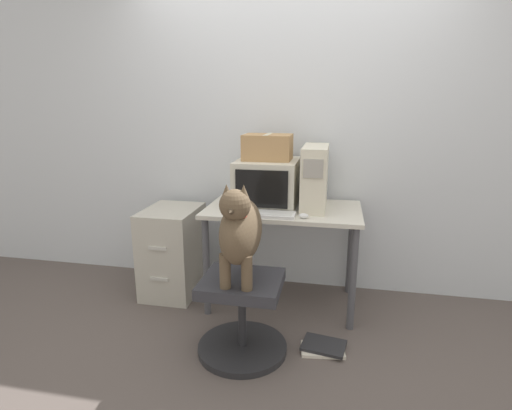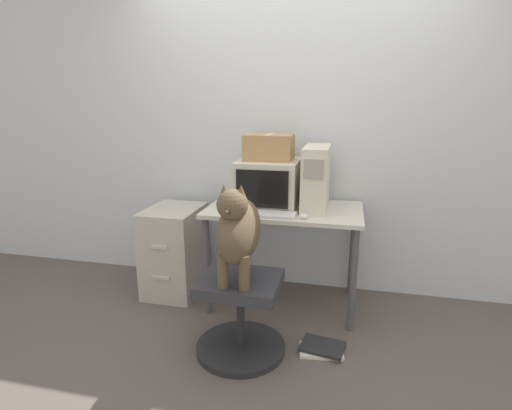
# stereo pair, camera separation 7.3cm
# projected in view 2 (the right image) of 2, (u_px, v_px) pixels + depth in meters

# --- Properties ---
(ground_plane) EXTENTS (12.00, 12.00, 0.00)m
(ground_plane) POSITION_uv_depth(u_px,v_px,m) (275.00, 324.00, 2.83)
(ground_plane) COLOR #564C47
(wall_back) EXTENTS (8.00, 0.05, 2.60)m
(wall_back) POSITION_uv_depth(u_px,v_px,m) (293.00, 131.00, 3.18)
(wall_back) COLOR silver
(wall_back) RESTS_ON ground_plane
(desk) EXTENTS (1.13, 0.66, 0.77)m
(desk) POSITION_uv_depth(u_px,v_px,m) (284.00, 222.00, 2.97)
(desk) COLOR beige
(desk) RESTS_ON ground_plane
(crt_monitor) EXTENTS (0.45, 0.49, 0.34)m
(crt_monitor) POSITION_uv_depth(u_px,v_px,m) (269.00, 182.00, 3.00)
(crt_monitor) COLOR beige
(crt_monitor) RESTS_ON desk
(pc_tower) EXTENTS (0.18, 0.48, 0.46)m
(pc_tower) POSITION_uv_depth(u_px,v_px,m) (316.00, 178.00, 2.88)
(pc_tower) COLOR beige
(pc_tower) RESTS_ON desk
(keyboard) EXTENTS (0.47, 0.15, 0.03)m
(keyboard) POSITION_uv_depth(u_px,v_px,m) (261.00, 214.00, 2.74)
(keyboard) COLOR silver
(keyboard) RESTS_ON desk
(computer_mouse) EXTENTS (0.07, 0.04, 0.04)m
(computer_mouse) POSITION_uv_depth(u_px,v_px,m) (304.00, 216.00, 2.66)
(computer_mouse) COLOR silver
(computer_mouse) RESTS_ON desk
(office_chair) EXTENTS (0.56, 0.56, 0.50)m
(office_chair) POSITION_uv_depth(u_px,v_px,m) (240.00, 314.00, 2.47)
(office_chair) COLOR #262628
(office_chair) RESTS_ON ground_plane
(dog) EXTENTS (0.23, 0.51, 0.61)m
(dog) POSITION_uv_depth(u_px,v_px,m) (238.00, 229.00, 2.31)
(dog) COLOR brown
(dog) RESTS_ON office_chair
(filing_cabinet) EXTENTS (0.41, 0.55, 0.71)m
(filing_cabinet) POSITION_uv_depth(u_px,v_px,m) (175.00, 250.00, 3.26)
(filing_cabinet) COLOR #B7B2A3
(filing_cabinet) RESTS_ON ground_plane
(cardboard_box) EXTENTS (0.35, 0.26, 0.19)m
(cardboard_box) POSITION_uv_depth(u_px,v_px,m) (269.00, 147.00, 2.94)
(cardboard_box) COLOR #A87F51
(cardboard_box) RESTS_ON crt_monitor
(book_stack_floor) EXTENTS (0.30, 0.23, 0.04)m
(book_stack_floor) POSITION_uv_depth(u_px,v_px,m) (322.00, 348.00, 2.52)
(book_stack_floor) COLOR silver
(book_stack_floor) RESTS_ON ground_plane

